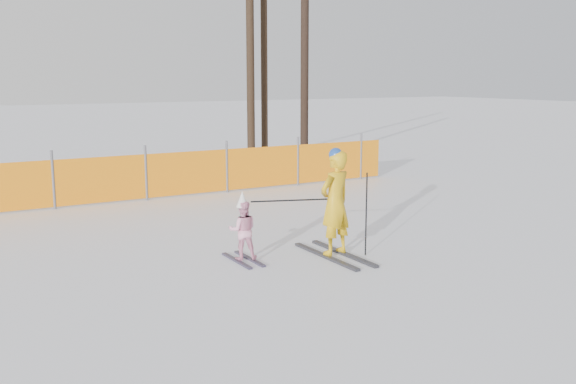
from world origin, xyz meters
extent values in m
plane|color=white|center=(0.00, 0.00, 0.00)|extent=(120.00, 120.00, 0.00)
cube|color=black|center=(0.41, 0.05, 0.02)|extent=(0.09, 1.70, 0.04)
cube|color=black|center=(0.75, 0.05, 0.02)|extent=(0.09, 1.70, 0.04)
imported|color=gold|center=(0.58, 0.05, 0.85)|extent=(0.67, 0.52, 1.62)
sphere|color=#1C449A|center=(0.58, 0.05, 1.59)|extent=(0.21, 0.21, 0.21)
cube|color=black|center=(-0.88, 0.54, 0.01)|extent=(0.09, 0.94, 0.03)
cube|color=black|center=(-0.66, 0.54, 0.01)|extent=(0.09, 0.94, 0.03)
imported|color=#FFA6C8|center=(-0.77, 0.54, 0.48)|extent=(0.53, 0.48, 0.90)
cone|color=white|center=(-0.77, 0.54, 0.95)|extent=(0.19, 0.19, 0.24)
cylinder|color=black|center=(1.03, -0.15, 0.65)|extent=(0.02, 0.02, 1.31)
cylinder|color=black|center=(-0.09, 0.29, 0.91)|extent=(1.12, 0.42, 0.02)
cylinder|color=#595960|center=(-2.50, 6.00, 0.62)|extent=(0.06, 0.06, 1.25)
cylinder|color=#595960|center=(-0.50, 6.00, 0.62)|extent=(0.06, 0.06, 1.25)
cylinder|color=#595960|center=(1.50, 6.00, 0.62)|extent=(0.06, 0.06, 1.25)
cylinder|color=#595960|center=(3.50, 6.00, 0.62)|extent=(0.06, 0.06, 1.25)
cylinder|color=#595960|center=(5.50, 6.00, 0.62)|extent=(0.06, 0.06, 1.25)
cube|color=orange|center=(-2.20, 6.00, 0.55)|extent=(16.60, 0.03, 1.00)
cylinder|color=black|center=(4.71, 11.01, 3.68)|extent=(0.26, 0.26, 7.36)
cylinder|color=black|center=(6.08, 9.87, 2.88)|extent=(0.26, 0.26, 5.76)
cylinder|color=black|center=(5.49, 11.51, 3.47)|extent=(0.23, 0.23, 6.94)
camera|label=1|loc=(-4.92, -7.95, 2.76)|focal=40.00mm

